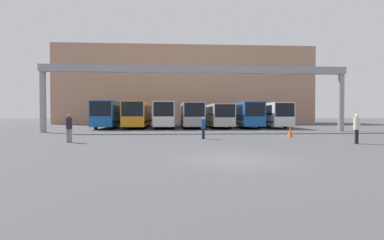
# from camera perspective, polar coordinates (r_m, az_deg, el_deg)

# --- Properties ---
(ground_plane) EXTENTS (200.00, 200.00, 0.00)m
(ground_plane) POSITION_cam_1_polar(r_m,az_deg,el_deg) (12.16, 8.04, -7.46)
(ground_plane) COLOR #47474C
(building_backdrop) EXTENTS (45.81, 12.00, 13.78)m
(building_backdrop) POSITION_cam_1_polar(r_m,az_deg,el_deg) (57.91, -1.32, 6.25)
(building_backdrop) COLOR tan
(building_backdrop) RESTS_ON ground
(overhead_gantry) EXTENTS (30.64, 0.80, 6.61)m
(overhead_gantry) POSITION_cam_1_polar(r_m,az_deg,el_deg) (30.29, 0.94, 8.38)
(overhead_gantry) COLOR gray
(overhead_gantry) RESTS_ON ground
(bus_slot_0) EXTENTS (2.54, 10.93, 3.28)m
(bus_slot_0) POSITION_cam_1_polar(r_m,az_deg,el_deg) (39.41, -15.24, 1.28)
(bus_slot_0) COLOR #1959A5
(bus_slot_0) RESTS_ON ground
(bus_slot_1) EXTENTS (2.61, 12.45, 3.24)m
(bus_slot_1) POSITION_cam_1_polar(r_m,az_deg,el_deg) (39.63, -10.15, 1.27)
(bus_slot_1) COLOR orange
(bus_slot_1) RESTS_ON ground
(bus_slot_2) EXTENTS (2.46, 11.87, 3.23)m
(bus_slot_2) POSITION_cam_1_polar(r_m,az_deg,el_deg) (39.11, -5.19, 1.27)
(bus_slot_2) COLOR silver
(bus_slot_2) RESTS_ON ground
(bus_slot_3) EXTENTS (2.50, 11.81, 3.14)m
(bus_slot_3) POSITION_cam_1_polar(r_m,az_deg,el_deg) (39.14, -0.16, 1.20)
(bus_slot_3) COLOR #999EA5
(bus_slot_3) RESTS_ON ground
(bus_slot_4) EXTENTS (2.53, 11.88, 2.98)m
(bus_slot_4) POSITION_cam_1_polar(r_m,az_deg,el_deg) (39.54, 4.82, 1.07)
(bus_slot_4) COLOR beige
(bus_slot_4) RESTS_ON ground
(bus_slot_5) EXTENTS (2.52, 10.03, 3.20)m
(bus_slot_5) POSITION_cam_1_polar(r_m,az_deg,el_deg) (39.30, 9.97, 1.23)
(bus_slot_5) COLOR #1959A5
(bus_slot_5) RESTS_ON ground
(bus_slot_6) EXTENTS (2.45, 11.85, 3.14)m
(bus_slot_6) POSITION_cam_1_polar(r_m,az_deg,el_deg) (41.12, 14.33, 1.16)
(bus_slot_6) COLOR silver
(bus_slot_6) RESTS_ON ground
(pedestrian_near_right) EXTENTS (0.37, 0.37, 1.79)m
(pedestrian_near_right) POSITION_cam_1_polar(r_m,az_deg,el_deg) (20.53, -22.37, -1.32)
(pedestrian_near_right) COLOR gray
(pedestrian_near_right) RESTS_ON ground
(pedestrian_near_left) EXTENTS (0.33, 0.33, 1.59)m
(pedestrian_near_left) POSITION_cam_1_polar(r_m,az_deg,el_deg) (21.63, 2.18, -1.39)
(pedestrian_near_left) COLOR black
(pedestrian_near_left) RESTS_ON ground
(pedestrian_mid_right) EXTENTS (0.38, 0.38, 1.81)m
(pedestrian_mid_right) POSITION_cam_1_polar(r_m,az_deg,el_deg) (20.76, 28.88, -1.34)
(pedestrian_mid_right) COLOR black
(pedestrian_mid_right) RESTS_ON ground
(traffic_cone) EXTENTS (0.42, 0.42, 0.73)m
(traffic_cone) POSITION_cam_1_polar(r_m,az_deg,el_deg) (24.67, 18.20, -2.24)
(traffic_cone) COLOR orange
(traffic_cone) RESTS_ON ground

